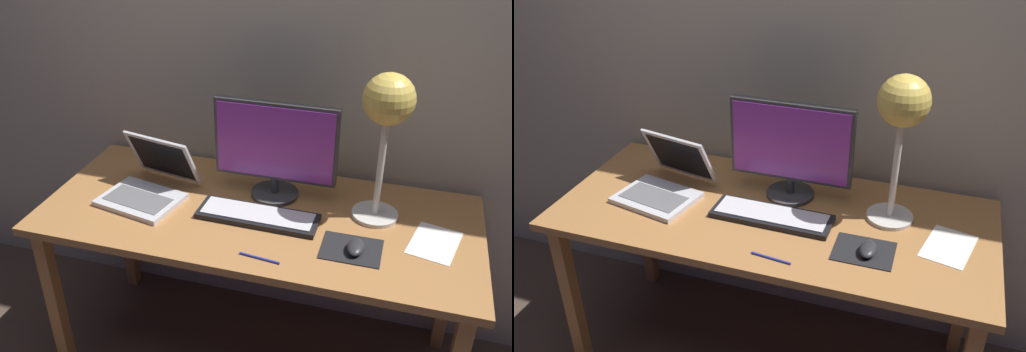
% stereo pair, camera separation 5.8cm
% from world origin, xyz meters
% --- Properties ---
extents(back_wall, '(4.80, 0.06, 2.60)m').
position_xyz_m(back_wall, '(0.00, 0.40, 1.30)').
color(back_wall, '#B2A893').
rests_on(back_wall, ground).
extents(desk, '(1.60, 0.70, 0.74)m').
position_xyz_m(desk, '(0.00, 0.00, 0.66)').
color(desk, '#A8703D').
rests_on(desk, ground).
extents(monitor, '(0.46, 0.18, 0.38)m').
position_xyz_m(monitor, '(0.03, 0.13, 0.95)').
color(monitor, '#38383A').
rests_on(monitor, desk).
extents(keyboard_main, '(0.44, 0.15, 0.03)m').
position_xyz_m(keyboard_main, '(0.01, -0.04, 0.75)').
color(keyboard_main, black).
rests_on(keyboard_main, desk).
extents(laptop, '(0.35, 0.36, 0.22)m').
position_xyz_m(laptop, '(-0.43, 0.01, 0.80)').
color(laptop, silver).
rests_on(laptop, desk).
extents(desk_lamp, '(0.17, 0.17, 0.54)m').
position_xyz_m(desk_lamp, '(0.42, 0.09, 1.15)').
color(desk_lamp, beige).
rests_on(desk_lamp, desk).
extents(mousepad, '(0.20, 0.16, 0.00)m').
position_xyz_m(mousepad, '(0.36, -0.13, 0.74)').
color(mousepad, black).
rests_on(mousepad, desk).
extents(mouse, '(0.06, 0.10, 0.03)m').
position_xyz_m(mouse, '(0.38, -0.14, 0.76)').
color(mouse, '#28282B').
rests_on(mouse, mousepad).
extents(paper_sheet_near_mouse, '(0.19, 0.24, 0.00)m').
position_xyz_m(paper_sheet_near_mouse, '(0.63, -0.01, 0.74)').
color(paper_sheet_near_mouse, white).
rests_on(paper_sheet_near_mouse, desk).
extents(pen, '(0.14, 0.02, 0.01)m').
position_xyz_m(pen, '(0.09, -0.27, 0.74)').
color(pen, '#2633A5').
rests_on(pen, desk).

